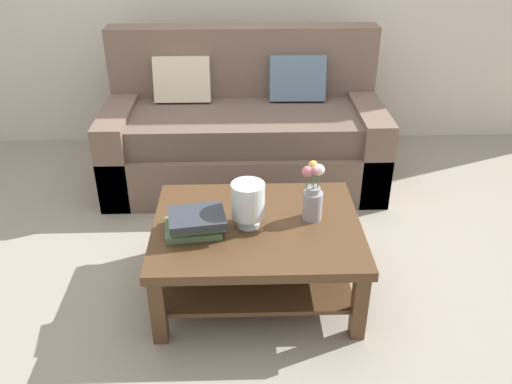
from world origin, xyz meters
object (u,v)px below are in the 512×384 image
at_px(couch, 244,132).
at_px(book_stack_main, 196,222).
at_px(glass_hurricane_vase, 248,201).
at_px(flower_pitcher, 313,196).
at_px(coffee_table, 257,242).

distance_m(couch, book_stack_main, 1.41).
bearing_deg(book_stack_main, glass_hurricane_vase, 11.18).
bearing_deg(flower_pitcher, couch, 104.84).
bearing_deg(couch, book_stack_main, -100.40).
xyz_separation_m(glass_hurricane_vase, flower_pitcher, (0.33, 0.06, -0.01)).
bearing_deg(couch, flower_pitcher, -75.16).
distance_m(book_stack_main, glass_hurricane_vase, 0.28).
bearing_deg(glass_hurricane_vase, couch, 90.31).
relative_size(couch, flower_pitcher, 6.11).
distance_m(coffee_table, book_stack_main, 0.36).
relative_size(book_stack_main, glass_hurricane_vase, 1.35).
xyz_separation_m(couch, flower_pitcher, (0.34, -1.27, 0.19)).
relative_size(couch, glass_hurricane_vase, 8.13).
height_order(couch, book_stack_main, couch).
height_order(couch, coffee_table, couch).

